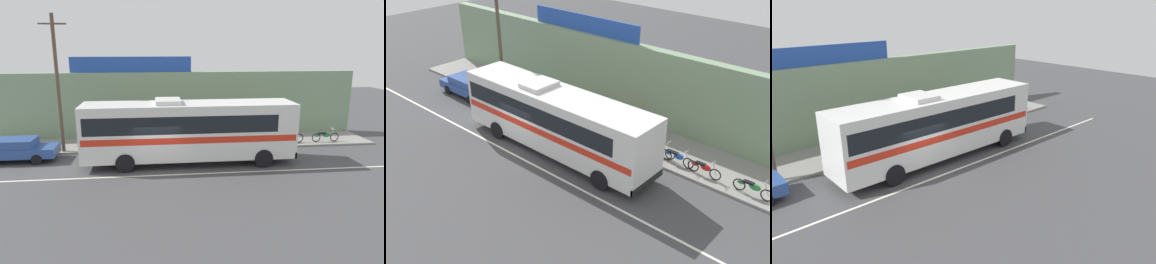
# 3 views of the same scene
# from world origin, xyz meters

# --- Properties ---
(ground_plane) EXTENTS (70.00, 70.00, 0.00)m
(ground_plane) POSITION_xyz_m (0.00, 0.00, 0.00)
(ground_plane) COLOR #444447
(sidewalk_slab) EXTENTS (30.00, 3.60, 0.14)m
(sidewalk_slab) POSITION_xyz_m (0.00, 5.20, 0.07)
(sidewalk_slab) COLOR gray
(sidewalk_slab) RESTS_ON ground_plane
(storefront_facade) EXTENTS (30.00, 0.70, 4.80)m
(storefront_facade) POSITION_xyz_m (0.00, 7.35, 2.40)
(storefront_facade) COLOR gray
(storefront_facade) RESTS_ON ground_plane
(storefront_billboard) EXTENTS (8.57, 0.12, 1.10)m
(storefront_billboard) POSITION_xyz_m (-1.64, 7.35, 5.35)
(storefront_billboard) COLOR #234CAD
(storefront_billboard) RESTS_ON storefront_facade
(road_center_stripe) EXTENTS (30.00, 0.14, 0.01)m
(road_center_stripe) POSITION_xyz_m (0.00, -0.80, 0.00)
(road_center_stripe) COLOR silver
(road_center_stripe) RESTS_ON ground_plane
(intercity_bus) EXTENTS (12.03, 2.66, 3.78)m
(intercity_bus) POSITION_xyz_m (1.77, 1.06, 2.07)
(intercity_bus) COLOR silver
(intercity_bus) RESTS_ON ground_plane
(parked_car) EXTENTS (4.58, 1.84, 1.37)m
(parked_car) POSITION_xyz_m (-8.26, 2.50, 0.74)
(parked_car) COLOR #2D4C93
(parked_car) RESTS_ON ground_plane
(utility_pole) EXTENTS (1.60, 0.22, 8.38)m
(utility_pole) POSITION_xyz_m (-5.90, 3.78, 4.47)
(utility_pole) COLOR brown
(utility_pole) RESTS_ON sidewalk_slab
(motorcycle_red) EXTENTS (1.90, 0.56, 0.94)m
(motorcycle_red) POSITION_xyz_m (7.62, 4.11, 0.57)
(motorcycle_red) COLOR black
(motorcycle_red) RESTS_ON sidewalk_slab
(motorcycle_orange) EXTENTS (1.88, 0.56, 0.94)m
(motorcycle_orange) POSITION_xyz_m (6.45, 4.28, 0.57)
(motorcycle_orange) COLOR black
(motorcycle_orange) RESTS_ON sidewalk_slab
(motorcycle_green) EXTENTS (1.95, 0.56, 0.94)m
(motorcycle_green) POSITION_xyz_m (11.67, 4.05, 0.57)
(motorcycle_green) COLOR black
(motorcycle_green) RESTS_ON sidewalk_slab
(motorcycle_purple) EXTENTS (1.82, 0.56, 0.94)m
(motorcycle_purple) POSITION_xyz_m (9.17, 4.07, 0.57)
(motorcycle_purple) COLOR black
(motorcycle_purple) RESTS_ON sidewalk_slab
(pedestrian_far_right) EXTENTS (0.30, 0.48, 1.66)m
(pedestrian_far_right) POSITION_xyz_m (2.88, 5.13, 1.10)
(pedestrian_far_right) COLOR navy
(pedestrian_far_right) RESTS_ON sidewalk_slab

